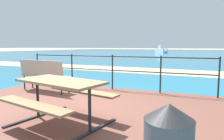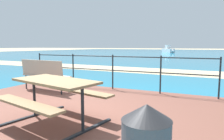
% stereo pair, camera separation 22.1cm
% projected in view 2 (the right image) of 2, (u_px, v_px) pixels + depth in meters
% --- Properties ---
extents(ground_plane, '(240.00, 240.00, 0.00)m').
position_uv_depth(ground_plane, '(66.00, 114.00, 4.23)').
color(ground_plane, tan).
extents(patio_paving, '(6.40, 5.20, 0.06)m').
position_uv_depth(patio_paving, '(66.00, 112.00, 4.22)').
color(patio_paving, brown).
rests_on(patio_paving, ground).
extents(sea_water, '(90.00, 90.00, 0.01)m').
position_uv_depth(sea_water, '(190.00, 53.00, 40.43)').
color(sea_water, teal).
rests_on(sea_water, ground).
extents(beach_strip, '(54.07, 5.25, 0.01)m').
position_uv_depth(beach_strip, '(153.00, 71.00, 11.45)').
color(beach_strip, tan).
rests_on(beach_strip, ground).
extents(picnic_table, '(1.79, 1.66, 0.77)m').
position_uv_depth(picnic_table, '(55.00, 90.00, 3.47)').
color(picnic_table, '#8C704C').
rests_on(picnic_table, patio_paving).
extents(park_bench, '(1.70, 0.60, 0.94)m').
position_uv_depth(park_bench, '(44.00, 72.00, 6.02)').
color(park_bench, tan).
rests_on(park_bench, patio_paving).
extents(railing_fence, '(5.94, 0.04, 1.08)m').
position_uv_depth(railing_fence, '(113.00, 67.00, 6.29)').
color(railing_fence, '#1E2328').
rests_on(railing_fence, patio_paving).
extents(boat_mid, '(3.29, 4.18, 1.65)m').
position_uv_depth(boat_mid, '(168.00, 50.00, 43.39)').
color(boat_mid, silver).
rests_on(boat_mid, sea_water).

